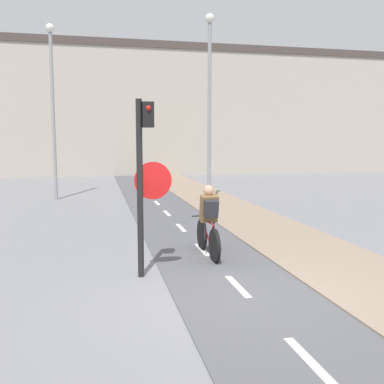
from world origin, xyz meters
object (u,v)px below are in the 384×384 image
object	(u,v)px
cyclist_near	(209,223)
street_lamp_far	(52,94)
traffic_light_pole	(144,168)
street_lamp_sidewalk	(209,91)

from	to	relation	value
cyclist_near	street_lamp_far	bearing A→B (deg)	111.67
traffic_light_pole	street_lamp_far	xyz separation A→B (m)	(-2.55, 11.14, 2.38)
traffic_light_pole	cyclist_near	world-z (taller)	traffic_light_pole
street_lamp_far	cyclist_near	xyz separation A→B (m)	(4.00, -10.08, -3.62)
traffic_light_pole	cyclist_near	distance (m)	2.19
traffic_light_pole	street_lamp_far	world-z (taller)	street_lamp_far
traffic_light_pole	street_lamp_sidewalk	world-z (taller)	street_lamp_sidewalk
street_lamp_far	cyclist_near	world-z (taller)	street_lamp_far
traffic_light_pole	street_lamp_far	size ratio (longest dim) A/B	0.44
traffic_light_pole	cyclist_near	bearing A→B (deg)	36.27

